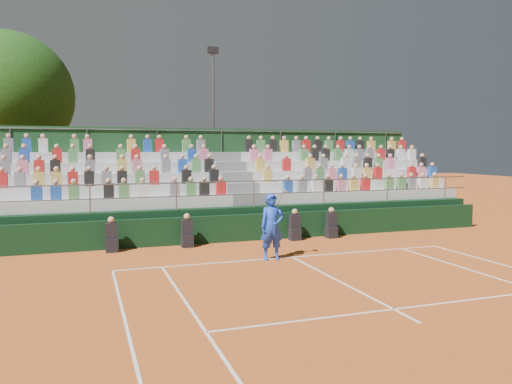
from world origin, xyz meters
name	(u,v)px	position (x,y,z in m)	size (l,w,h in m)	color
ground	(292,257)	(0.00, 0.00, 0.00)	(90.00, 90.00, 0.00)	#C45A20
courtside_wall	(259,227)	(0.00, 3.20, 0.50)	(20.00, 0.15, 1.00)	black
line_officials	(236,231)	(-1.02, 2.75, 0.48)	(8.59, 0.40, 1.19)	black
grandstand	(234,203)	(0.01, 6.44, 1.10)	(20.00, 5.20, 4.40)	black
tennis_player	(272,227)	(-0.72, -0.11, 1.03)	(0.92, 0.55, 2.22)	blue
tree_east	(8,96)	(-9.65, 13.44, 6.07)	(6.37, 6.37, 9.27)	#3B2515
floodlight_mast	(213,117)	(0.71, 12.78, 5.20)	(0.60, 0.25, 9.02)	gray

